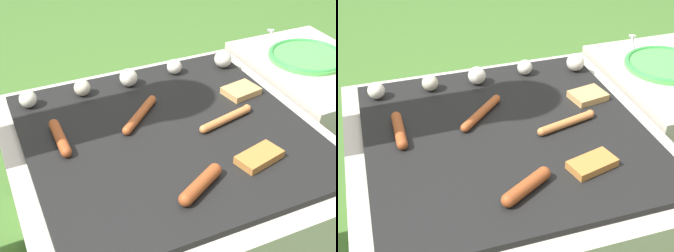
{
  "view_description": "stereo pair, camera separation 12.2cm",
  "coord_description": "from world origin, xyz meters",
  "views": [
    {
      "loc": [
        -0.42,
        -0.92,
        1.14
      ],
      "look_at": [
        0.0,
        0.0,
        0.45
      ],
      "focal_mm": 50.0,
      "sensor_mm": 36.0,
      "label": 1
    },
    {
      "loc": [
        -0.3,
        -0.96,
        1.14
      ],
      "look_at": [
        0.0,
        0.0,
        0.45
      ],
      "focal_mm": 50.0,
      "sensor_mm": 36.0,
      "label": 2
    }
  ],
  "objects": [
    {
      "name": "grill",
      "position": [
        0.0,
        0.0,
        0.21
      ],
      "size": [
        0.83,
        0.83,
        0.43
      ],
      "color": "#B2AA9E",
      "rests_on": "ground_plane"
    },
    {
      "name": "sausage_back_right",
      "position": [
        0.16,
        -0.02,
        0.44
      ],
      "size": [
        0.18,
        0.06,
        0.02
      ],
      "color": "#C6753D",
      "rests_on": "grill"
    },
    {
      "name": "bread_slice_center",
      "position": [
        0.15,
        -0.2,
        0.44
      ],
      "size": [
        0.13,
        0.09,
        0.02
      ],
      "color": "#B27033",
      "rests_on": "grill"
    },
    {
      "name": "side_ledge",
      "position": [
        0.61,
        0.16,
        0.21
      ],
      "size": [
        0.38,
        0.53,
        0.43
      ],
      "color": "#B2AA9E",
      "rests_on": "ground_plane"
    },
    {
      "name": "plate_colorful",
      "position": [
        0.61,
        0.2,
        0.43
      ],
      "size": [
        0.26,
        0.26,
        0.02
      ],
      "color": "#4CB24C",
      "rests_on": "side_ledge"
    },
    {
      "name": "fork_utensil",
      "position": [
        0.59,
        0.36,
        0.43
      ],
      "size": [
        0.12,
        0.2,
        0.01
      ],
      "color": "silver",
      "rests_on": "side_ledge"
    },
    {
      "name": "bread_slice_left",
      "position": [
        0.28,
        0.09,
        0.44
      ],
      "size": [
        0.11,
        0.09,
        0.02
      ],
      "color": "tan",
      "rests_on": "grill"
    },
    {
      "name": "sausage_mid_left",
      "position": [
        -0.04,
        0.09,
        0.44
      ],
      "size": [
        0.14,
        0.14,
        0.02
      ],
      "color": "#A34C23",
      "rests_on": "grill"
    },
    {
      "name": "sausage_front_center",
      "position": [
        -0.03,
        -0.23,
        0.44
      ],
      "size": [
        0.14,
        0.09,
        0.03
      ],
      "color": "#93421E",
      "rests_on": "grill"
    },
    {
      "name": "mushroom_row",
      "position": [
        0.03,
        0.28,
        0.45
      ],
      "size": [
        0.68,
        0.08,
        0.06
      ],
      "color": "silver",
      "rests_on": "grill"
    },
    {
      "name": "ground_plane",
      "position": [
        0.0,
        0.0,
        0.0
      ],
      "size": [
        14.0,
        14.0,
        0.0
      ],
      "primitive_type": "plane",
      "color": "#3D6628"
    },
    {
      "name": "sausage_front_left",
      "position": [
        -0.27,
        0.07,
        0.44
      ],
      "size": [
        0.03,
        0.16,
        0.03
      ],
      "color": "#93421E",
      "rests_on": "grill"
    }
  ]
}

